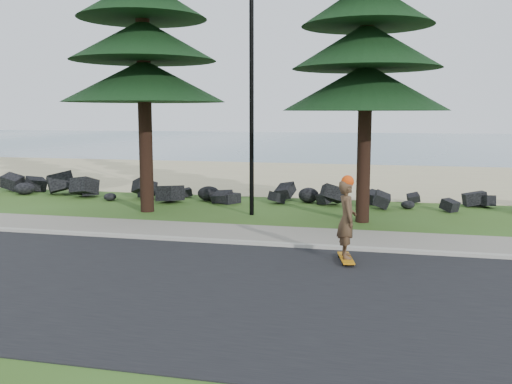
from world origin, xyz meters
TOP-DOWN VIEW (x-y plane):
  - ground at (0.00, 0.00)m, footprint 160.00×160.00m
  - road at (0.00, -4.50)m, footprint 160.00×7.00m
  - kerb at (0.00, -0.90)m, footprint 160.00×0.20m
  - sidewalk at (0.00, 0.20)m, footprint 160.00×2.00m
  - beach_sand at (0.00, 14.50)m, footprint 160.00×15.00m
  - ocean at (0.00, 51.00)m, footprint 160.00×58.00m
  - seawall_boulders at (0.00, 5.60)m, footprint 60.00×2.40m
  - lamp_post at (0.00, 3.20)m, footprint 0.25×0.14m
  - skateboarder at (3.40, -2.01)m, footprint 0.53×1.05m

SIDE VIEW (x-z plane):
  - ground at x=0.00m, z-range 0.00..0.00m
  - seawall_boulders at x=0.00m, z-range -0.55..0.55m
  - ocean at x=0.00m, z-range 0.00..0.01m
  - beach_sand at x=0.00m, z-range 0.00..0.01m
  - road at x=0.00m, z-range 0.00..0.02m
  - sidewalk at x=0.00m, z-range 0.00..0.08m
  - kerb at x=0.00m, z-range 0.00..0.10m
  - skateboarder at x=3.40m, z-range 0.01..1.90m
  - lamp_post at x=0.00m, z-range 0.06..8.20m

